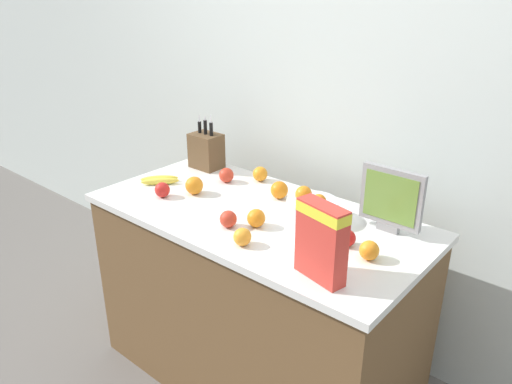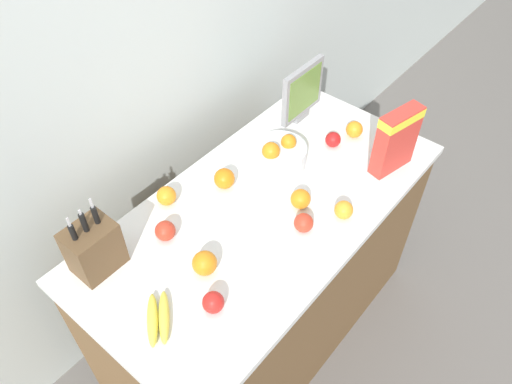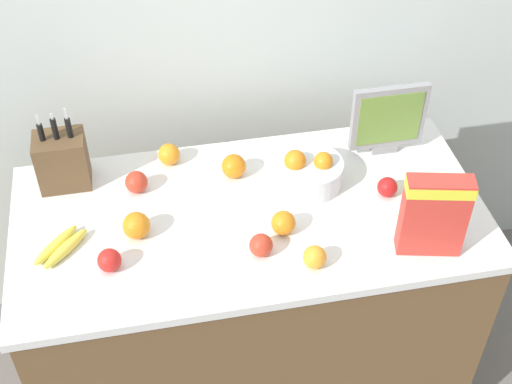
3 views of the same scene
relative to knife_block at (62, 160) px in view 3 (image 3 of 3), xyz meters
name	(u,v)px [view 3 (image 3 of 3)]	position (x,y,z in m)	size (l,w,h in m)	color
ground_plane	(251,374)	(0.55, -0.25, -0.97)	(14.00, 14.00, 0.00)	slate
wall_back	(217,1)	(0.55, 0.32, 0.33)	(9.00, 0.06, 2.60)	silver
counter	(251,303)	(0.55, -0.25, -0.53)	(1.46, 0.72, 0.88)	brown
knife_block	(62,160)	(0.00, 0.00, 0.00)	(0.16, 0.12, 0.29)	brown
small_monitor	(389,119)	(1.06, -0.05, 0.05)	(0.25, 0.03, 0.26)	gray
cereal_box	(435,212)	(1.03, -0.50, 0.05)	(0.19, 0.10, 0.27)	red
fruit_bowl	(309,171)	(0.77, -0.15, -0.04)	(0.21, 0.21, 0.13)	silver
banana_bunch	(61,247)	(-0.02, -0.30, -0.08)	(0.17, 0.18, 0.03)	yellow
apple_leftmost	(262,245)	(0.56, -0.43, -0.06)	(0.07, 0.07, 0.07)	red
apple_by_knife_block	(387,187)	(0.99, -0.25, -0.06)	(0.06, 0.06, 0.06)	red
apple_rightmost	(109,260)	(0.12, -0.40, -0.06)	(0.07, 0.07, 0.07)	red
apple_near_bananas	(136,182)	(0.22, -0.08, -0.06)	(0.07, 0.07, 0.07)	red
orange_front_center	(315,257)	(0.69, -0.50, -0.06)	(0.07, 0.07, 0.07)	orange
orange_by_cereal	(424,189)	(1.10, -0.29, -0.06)	(0.07, 0.07, 0.07)	orange
orange_mid_left	(169,154)	(0.34, 0.03, -0.06)	(0.07, 0.07, 0.07)	orange
orange_front_right	(283,223)	(0.64, -0.35, -0.06)	(0.07, 0.07, 0.07)	orange
orange_mid_right	(136,226)	(0.21, -0.28, -0.05)	(0.08, 0.08, 0.08)	orange
orange_front_left	(234,166)	(0.54, -0.07, -0.05)	(0.08, 0.08, 0.08)	orange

